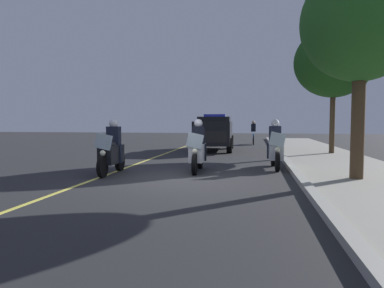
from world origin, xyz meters
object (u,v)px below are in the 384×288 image
(police_suv, at_px, (214,132))
(cyclist_background, at_px, (253,133))
(police_motorcycle_lead_right, at_px, (198,150))
(police_motorcycle_trailing, at_px, (275,149))
(tree_far_back, at_px, (334,62))
(police_motorcycle_lead_left, at_px, (112,152))
(tree_mid_block, at_px, (361,23))

(police_suv, relative_size, cyclist_background, 2.82)
(police_motorcycle_lead_right, relative_size, police_motorcycle_trailing, 1.00)
(tree_far_back, bearing_deg, cyclist_background, -152.77)
(cyclist_background, bearing_deg, police_motorcycle_trailing, 3.37)
(police_motorcycle_lead_right, distance_m, tree_far_back, 9.54)
(police_motorcycle_trailing, distance_m, tree_far_back, 7.42)
(cyclist_background, bearing_deg, police_motorcycle_lead_right, -7.23)
(police_motorcycle_lead_right, bearing_deg, police_motorcycle_trailing, 113.97)
(police_motorcycle_lead_left, height_order, tree_far_back, tree_far_back)
(police_motorcycle_trailing, xyz_separation_m, police_suv, (-7.35, -2.93, 0.37))
(police_motorcycle_lead_left, distance_m, police_motorcycle_lead_right, 2.75)
(police_motorcycle_lead_right, height_order, police_suv, police_suv)
(police_motorcycle_trailing, relative_size, tree_far_back, 0.35)
(police_motorcycle_lead_left, height_order, police_motorcycle_lead_right, same)
(police_motorcycle_lead_left, height_order, police_motorcycle_trailing, same)
(police_motorcycle_trailing, distance_m, tree_mid_block, 4.74)
(police_motorcycle_trailing, bearing_deg, police_motorcycle_lead_right, -66.03)
(police_motorcycle_lead_left, xyz_separation_m, cyclist_background, (-15.11, 4.35, 0.14))
(police_motorcycle_trailing, xyz_separation_m, cyclist_background, (-12.97, -0.76, 0.14))
(cyclist_background, distance_m, tree_mid_block, 16.02)
(police_suv, xyz_separation_m, cyclist_background, (-5.61, 2.17, -0.22))
(police_suv, relative_size, tree_far_back, 0.81)
(police_motorcycle_lead_right, relative_size, cyclist_background, 1.22)
(tree_mid_block, xyz_separation_m, tree_far_back, (-8.06, 1.02, 0.26))
(police_motorcycle_lead_right, distance_m, tree_mid_block, 5.91)
(cyclist_background, height_order, tree_mid_block, tree_mid_block)
(police_motorcycle_trailing, bearing_deg, tree_mid_block, 39.25)
(police_motorcycle_lead_right, xyz_separation_m, police_suv, (-8.49, -0.38, 0.37))
(police_suv, bearing_deg, tree_far_back, 73.73)
(tree_mid_block, distance_m, tree_far_back, 8.13)
(cyclist_background, height_order, tree_far_back, tree_far_back)
(police_motorcycle_lead_left, xyz_separation_m, tree_mid_block, (0.30, 7.11, 3.53))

